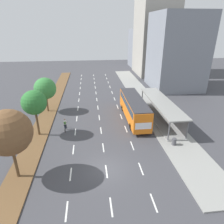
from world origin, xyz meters
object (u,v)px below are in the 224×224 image
at_px(median_tree_third, 45,89).
at_px(bus, 134,107).
at_px(median_tree_second, 34,103).
at_px(cyclist, 65,125).
at_px(trash_bin, 174,142).
at_px(median_tree_nearest, 8,133).
at_px(bus_shelter, 163,108).

bearing_deg(median_tree_third, bus, -18.22).
bearing_deg(median_tree_second, cyclist, 15.97).
relative_size(cyclist, trash_bin, 2.14).
bearing_deg(cyclist, median_tree_nearest, -111.62).
distance_m(bus, median_tree_second, 14.09).
relative_size(cyclist, median_tree_third, 0.32).
bearing_deg(trash_bin, median_tree_second, 164.88).
xyz_separation_m(median_tree_nearest, trash_bin, (16.84, 3.48, -4.27)).
relative_size(bus, median_tree_third, 2.00).
distance_m(cyclist, median_tree_nearest, 10.42).
bearing_deg(trash_bin, median_tree_nearest, -168.32).
height_order(bus, median_tree_second, median_tree_second).
bearing_deg(cyclist, bus_shelter, 7.54).
distance_m(cyclist, median_tree_second, 5.13).
xyz_separation_m(median_tree_nearest, median_tree_third, (-0.04, 15.94, -0.83)).
xyz_separation_m(bus_shelter, median_tree_third, (-17.95, 5.12, 2.15)).
distance_m(bus, trash_bin, 8.71).
bearing_deg(bus_shelter, cyclist, -172.46).
relative_size(bus_shelter, median_tree_second, 2.27).
xyz_separation_m(bus_shelter, bus, (-4.28, 0.62, 0.20)).
bearing_deg(bus_shelter, median_tree_nearest, -148.86).
height_order(cyclist, median_tree_nearest, median_tree_nearest).
bearing_deg(trash_bin, bus, 111.90).
height_order(bus_shelter, cyclist, bus_shelter).
relative_size(bus_shelter, bus, 1.21).
bearing_deg(cyclist, bus, 14.01).
relative_size(bus_shelter, cyclist, 7.51).
bearing_deg(median_tree_third, median_tree_nearest, -89.87).
xyz_separation_m(bus, trash_bin, (3.20, -7.96, -1.49)).
bearing_deg(bus, median_tree_third, 161.78).
bearing_deg(bus_shelter, bus, 171.80).
xyz_separation_m(bus_shelter, trash_bin, (-1.08, -7.34, -1.29)).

